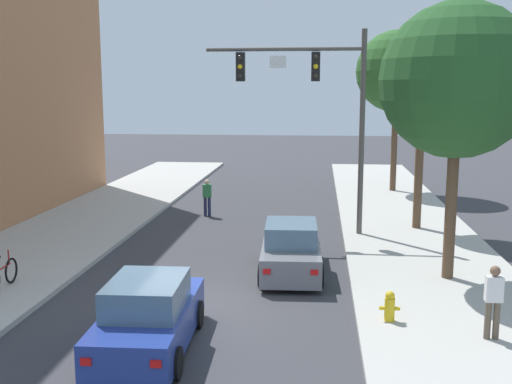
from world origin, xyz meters
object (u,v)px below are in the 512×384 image
object	(u,v)px
bicycle_leaning	(2,275)
street_tree_nearest	(458,81)
pedestrian_sidewalk_right_walker	(493,299)
car_following_blue	(149,318)
car_lead_grey	(291,250)
street_tree_third	(397,72)
pedestrian_crossing_road	(207,196)
traffic_signal_mast	(318,95)
fire_hydrant	(390,306)
street_tree_second	(423,79)

from	to	relation	value
bicycle_leaning	street_tree_nearest	world-z (taller)	street_tree_nearest
pedestrian_sidewalk_right_walker	bicycle_leaning	size ratio (longest dim) A/B	0.93
car_following_blue	car_lead_grey	bearing A→B (deg)	64.83
street_tree_third	pedestrian_crossing_road	bearing A→B (deg)	-141.21
traffic_signal_mast	fire_hydrant	distance (m)	10.23
car_following_blue	street_tree_nearest	size ratio (longest dim) A/B	0.55
pedestrian_crossing_road	street_tree_third	xyz separation A→B (m)	(8.81, 7.08, 5.51)
car_lead_grey	bicycle_leaning	size ratio (longest dim) A/B	2.43
street_tree_third	street_tree_second	bearing A→B (deg)	-90.74
pedestrian_sidewalk_right_walker	street_tree_nearest	xyz separation A→B (m)	(-0.05, 4.42, 4.67)
car_following_blue	street_tree_third	xyz separation A→B (m)	(7.50, 21.02, 5.70)
pedestrian_crossing_road	bicycle_leaning	bearing A→B (deg)	-108.57
bicycle_leaning	street_tree_third	bearing A→B (deg)	55.19
street_tree_second	bicycle_leaning	bearing A→B (deg)	-144.40
pedestrian_crossing_road	pedestrian_sidewalk_right_walker	size ratio (longest dim) A/B	1.00
fire_hydrant	pedestrian_crossing_road	bearing A→B (deg)	118.44
street_tree_third	fire_hydrant	bearing A→B (deg)	-96.74
car_lead_grey	fire_hydrant	distance (m)	4.70
pedestrian_sidewalk_right_walker	street_tree_nearest	bearing A→B (deg)	90.60
pedestrian_sidewalk_right_walker	fire_hydrant	distance (m)	2.32
traffic_signal_mast	fire_hydrant	size ratio (longest dim) A/B	10.42
car_lead_grey	street_tree_third	size ratio (longest dim) A/B	0.51
pedestrian_sidewalk_right_walker	bicycle_leaning	distance (m)	12.46
fire_hydrant	traffic_signal_mast	bearing A→B (deg)	101.31
car_lead_grey	pedestrian_crossing_road	distance (m)	9.07
street_tree_nearest	car_following_blue	bearing A→B (deg)	-143.24
car_following_blue	pedestrian_crossing_road	xyz separation A→B (m)	(-1.31, 13.94, 0.19)
traffic_signal_mast	street_tree_third	world-z (taller)	street_tree_third
street_tree_second	traffic_signal_mast	bearing A→B (deg)	-162.50
car_lead_grey	car_following_blue	world-z (taller)	same
pedestrian_sidewalk_right_walker	street_tree_third	world-z (taller)	street_tree_third
pedestrian_crossing_road	bicycle_leaning	size ratio (longest dim) A/B	0.93
pedestrian_crossing_road	pedestrian_sidewalk_right_walker	distance (m)	15.55
traffic_signal_mast	car_following_blue	world-z (taller)	traffic_signal_mast
car_following_blue	pedestrian_sidewalk_right_walker	xyz separation A→B (m)	(7.32, 1.01, 0.34)
car_lead_grey	pedestrian_crossing_road	xyz separation A→B (m)	(-4.05, 8.11, 0.19)
bicycle_leaning	street_tree_nearest	size ratio (longest dim) A/B	0.23
bicycle_leaning	car_lead_grey	bearing A→B (deg)	19.43
car_following_blue	pedestrian_crossing_road	size ratio (longest dim) A/B	2.62
fire_hydrant	street_tree_third	size ratio (longest dim) A/B	0.09
car_following_blue	street_tree_second	distance (m)	14.96
traffic_signal_mast	pedestrian_sidewalk_right_walker	xyz separation A→B (m)	(3.86, -9.70, -4.24)
car_following_blue	bicycle_leaning	xyz separation A→B (m)	(-4.95, 3.12, -0.18)
traffic_signal_mast	street_tree_third	size ratio (longest dim) A/B	0.89
pedestrian_sidewalk_right_walker	street_tree_second	distance (m)	11.95
car_lead_grey	fire_hydrant	xyz separation A→B (m)	(2.50, -3.98, -0.22)
street_tree_second	street_tree_nearest	bearing A→B (deg)	-90.96
traffic_signal_mast	car_following_blue	bearing A→B (deg)	-107.93
street_tree_nearest	street_tree_third	bearing A→B (deg)	89.17
car_following_blue	street_tree_third	distance (m)	23.04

